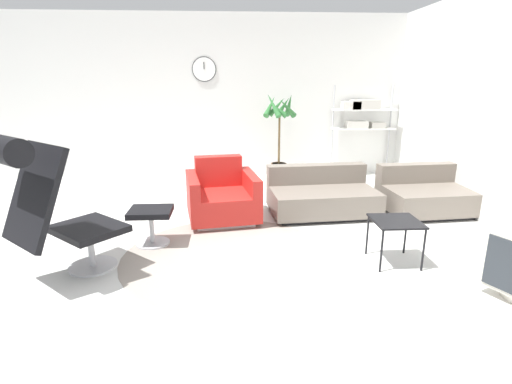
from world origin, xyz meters
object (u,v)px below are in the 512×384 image
object	(u,v)px
armchair_red	(222,198)
shelf_unit	(362,115)
couch_low	(321,197)
couch_second	(424,196)
potted_plant	(279,136)
lounge_chair	(44,195)
side_table	(396,225)
ottoman	(151,219)

from	to	relation	value
armchair_red	shelf_unit	world-z (taller)	shelf_unit
couch_low	couch_second	world-z (taller)	same
couch_second	potted_plant	xyz separation A→B (m)	(-1.73, 1.82, 0.55)
lounge_chair	couch_low	world-z (taller)	lounge_chair
couch_low	side_table	size ratio (longest dim) A/B	3.26
couch_low	shelf_unit	bearing A→B (deg)	-123.36
lounge_chair	shelf_unit	world-z (taller)	shelf_unit
armchair_red	shelf_unit	xyz separation A→B (m)	(2.45, 2.26, 0.82)
side_table	armchair_red	bearing A→B (deg)	141.20
armchair_red	shelf_unit	distance (m)	3.43
ottoman	armchair_red	bearing A→B (deg)	46.08
side_table	couch_second	bearing A→B (deg)	55.84
couch_low	shelf_unit	world-z (taller)	shelf_unit
side_table	shelf_unit	xyz separation A→B (m)	(0.78, 3.60, 0.71)
potted_plant	lounge_chair	bearing A→B (deg)	-124.09
couch_low	couch_second	xyz separation A→B (m)	(1.38, -0.03, 0.00)
ottoman	potted_plant	xyz separation A→B (m)	(1.68, 2.71, 0.49)
armchair_red	couch_low	world-z (taller)	armchair_red
lounge_chair	side_table	size ratio (longest dim) A/B	3.03
ottoman	armchair_red	distance (m)	1.06
lounge_chair	potted_plant	size ratio (longest dim) A/B	0.87
shelf_unit	potted_plant	bearing A→B (deg)	-168.55
couch_second	ottoman	bearing A→B (deg)	9.97
couch_low	side_table	world-z (taller)	couch_low
armchair_red	potted_plant	world-z (taller)	potted_plant
lounge_chair	couch_second	world-z (taller)	lounge_chair
lounge_chair	potted_plant	xyz separation A→B (m)	(2.36, 3.49, -0.01)
shelf_unit	side_table	bearing A→B (deg)	-102.16
lounge_chair	ottoman	world-z (taller)	lounge_chair
side_table	shelf_unit	distance (m)	3.76
potted_plant	couch_second	bearing A→B (deg)	-46.47
ottoman	side_table	bearing A→B (deg)	-13.69
couch_low	couch_second	size ratio (longest dim) A/B	1.24
couch_low	ottoman	bearing A→B (deg)	19.59
couch_second	shelf_unit	bearing A→B (deg)	-88.64
ottoman	potted_plant	world-z (taller)	potted_plant
armchair_red	couch_second	distance (m)	2.68
lounge_chair	couch_low	size ratio (longest dim) A/B	0.93
armchair_red	couch_second	bearing A→B (deg)	173.43
ottoman	armchair_red	xyz separation A→B (m)	(0.73, 0.76, -0.01)
lounge_chair	ottoman	bearing A→B (deg)	90.00
lounge_chair	ottoman	distance (m)	1.15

